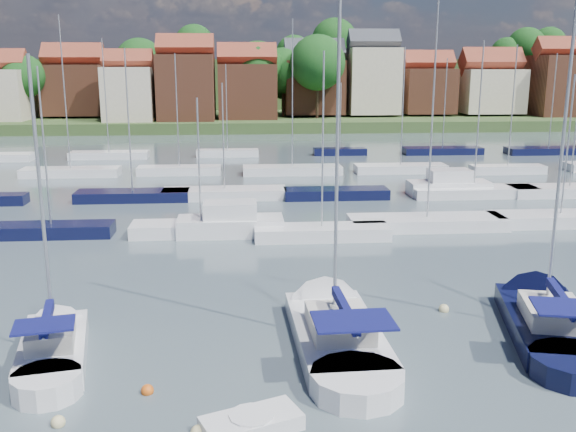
{
  "coord_description": "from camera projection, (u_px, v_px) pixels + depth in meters",
  "views": [
    {
      "loc": [
        -4.63,
        -21.49,
        11.16
      ],
      "look_at": [
        -1.92,
        14.0,
        2.67
      ],
      "focal_mm": 40.0,
      "sensor_mm": 36.0,
      "label": 1
    }
  ],
  "objects": [
    {
      "name": "ground",
      "position": [
        287.0,
        181.0,
        62.56
      ],
      "size": [
        260.0,
        260.0,
        0.0
      ],
      "primitive_type": "plane",
      "color": "#3F4F56",
      "rests_on": "ground"
    },
    {
      "name": "sailboat_left",
      "position": [
        55.0,
        342.0,
        25.47
      ],
      "size": [
        4.09,
        9.36,
        12.45
      ],
      "rotation": [
        0.0,
        0.0,
        1.76
      ],
      "color": "silver",
      "rests_on": "ground"
    },
    {
      "name": "sailboat_centre",
      "position": [
        329.0,
        321.0,
        27.59
      ],
      "size": [
        3.72,
        12.7,
        17.07
      ],
      "rotation": [
        0.0,
        0.0,
        1.6
      ],
      "color": "silver",
      "rests_on": "ground"
    },
    {
      "name": "sailboat_navy",
      "position": [
        540.0,
        313.0,
        28.52
      ],
      "size": [
        5.91,
        12.54,
        16.78
      ],
      "rotation": [
        0.0,
        0.0,
        1.34
      ],
      "color": "black",
      "rests_on": "ground"
    },
    {
      "name": "tender",
      "position": [
        251.0,
        423.0,
        19.92
      ],
      "size": [
        3.37,
        2.47,
        0.66
      ],
      "rotation": [
        0.0,
        0.0,
        0.38
      ],
      "color": "silver",
      "rests_on": "ground"
    },
    {
      "name": "buoy_c",
      "position": [
        148.0,
        393.0,
        22.26
      ],
      "size": [
        0.45,
        0.45,
        0.45
      ],
      "primitive_type": "sphere",
      "color": "#D85914",
      "rests_on": "ground"
    },
    {
      "name": "buoy_d",
      "position": [
        357.0,
        405.0,
        21.47
      ],
      "size": [
        0.5,
        0.5,
        0.5
      ],
      "primitive_type": "sphere",
      "color": "beige",
      "rests_on": "ground"
    },
    {
      "name": "buoy_e",
      "position": [
        444.0,
        311.0,
        29.62
      ],
      "size": [
        0.48,
        0.48,
        0.48
      ],
      "primitive_type": "sphere",
      "color": "beige",
      "rests_on": "ground"
    },
    {
      "name": "buoy_h",
      "position": [
        58.0,
        425.0,
        20.28
      ],
      "size": [
        0.46,
        0.46,
        0.46
      ],
      "primitive_type": "sphere",
      "color": "beige",
      "rests_on": "ground"
    },
    {
      "name": "marina_field",
      "position": [
        312.0,
        185.0,
        57.9
      ],
      "size": [
        79.62,
        41.41,
        15.93
      ],
      "color": "silver",
      "rests_on": "ground"
    },
    {
      "name": "far_shore_town",
      "position": [
        267.0,
        92.0,
        151.54
      ],
      "size": [
        212.46,
        90.0,
        22.27
      ],
      "color": "#384F27",
      "rests_on": "ground"
    }
  ]
}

